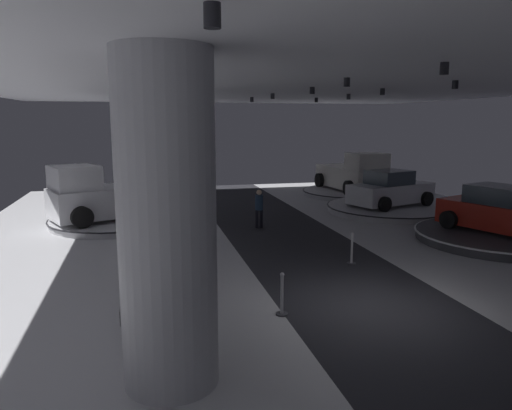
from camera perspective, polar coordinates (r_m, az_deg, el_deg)
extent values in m
cube|color=#B2B2B7|center=(12.04, 13.66, -11.77)|extent=(24.00, 44.00, 0.05)
cube|color=#232328|center=(12.03, 13.67, -11.64)|extent=(4.40, 44.00, 0.01)
cube|color=silver|center=(11.25, 14.89, 15.63)|extent=(24.00, 44.00, 0.10)
cylinder|color=black|center=(4.62, -5.22, 21.50)|extent=(0.16, 0.16, 0.22)
cylinder|color=black|center=(8.55, -7.94, 16.17)|extent=(0.16, 0.16, 0.22)
cylinder|color=black|center=(11.58, -10.51, 14.49)|extent=(0.16, 0.16, 0.22)
cylinder|color=black|center=(14.96, -10.24, 13.47)|extent=(0.16, 0.16, 0.22)
cylinder|color=black|center=(18.30, -11.60, 12.78)|extent=(0.16, 0.16, 0.22)
cylinder|color=black|center=(22.19, -11.19, 12.30)|extent=(0.16, 0.16, 0.22)
cylinder|color=black|center=(9.68, 21.48, 14.86)|extent=(0.16, 0.16, 0.22)
cylinder|color=black|center=(12.50, 10.76, 14.14)|extent=(0.16, 0.16, 0.22)
cylinder|color=black|center=(15.85, 6.69, 13.36)|extent=(0.16, 0.16, 0.22)
cylinder|color=black|center=(19.53, 1.99, 12.80)|extent=(0.16, 0.16, 0.22)
cylinder|color=black|center=(22.71, -0.50, 12.43)|extent=(0.16, 0.16, 0.22)
cylinder|color=black|center=(14.17, 22.59, 13.07)|extent=(0.16, 0.16, 0.22)
cylinder|color=black|center=(16.97, 14.80, 12.89)|extent=(0.16, 0.16, 0.22)
cylinder|color=black|center=(20.27, 10.94, 12.53)|extent=(0.16, 0.16, 0.22)
cylinder|color=black|center=(23.44, 7.18, 12.28)|extent=(0.16, 0.16, 0.22)
cylinder|color=#ADADB2|center=(7.87, -10.51, -2.19)|extent=(1.59, 1.59, 5.50)
cube|color=slate|center=(11.27, -12.54, -12.18)|extent=(1.27, 0.66, 0.35)
cube|color=white|center=(10.71, -12.92, -2.82)|extent=(1.11, 0.58, 3.41)
cube|color=red|center=(10.52, -13.15, 2.99)|extent=(1.13, 0.61, 0.36)
cylinder|color=#333338|center=(19.70, 26.87, -3.40)|extent=(5.80, 5.80, 0.34)
cylinder|color=white|center=(19.67, 26.90, -3.00)|extent=(5.91, 5.91, 0.05)
cube|color=maroon|center=(19.55, 27.05, -1.17)|extent=(3.12, 4.56, 0.90)
cube|color=#2D3842|center=(19.51, 26.85, 1.05)|extent=(2.11, 2.32, 0.70)
cylinder|color=black|center=(21.16, 25.00, -0.98)|extent=(0.44, 0.71, 0.68)
cylinder|color=black|center=(19.51, 21.90, -1.63)|extent=(0.44, 0.71, 0.68)
cylinder|color=#B7B7BC|center=(24.11, 15.63, -0.41)|extent=(5.94, 5.94, 0.31)
cylinder|color=black|center=(24.08, 15.64, -0.12)|extent=(6.06, 6.06, 0.05)
cube|color=silver|center=(23.98, 15.71, 1.39)|extent=(4.55, 3.02, 0.90)
cube|color=#2D3842|center=(23.78, 15.55, 3.14)|extent=(2.29, 2.08, 0.70)
cylinder|color=black|center=(25.73, 16.22, 1.33)|extent=(0.71, 0.42, 0.68)
cylinder|color=black|center=(24.46, 19.67, 0.70)|extent=(0.71, 0.42, 0.68)
cylinder|color=black|center=(23.71, 11.57, 0.81)|extent=(0.71, 0.42, 0.68)
cylinder|color=black|center=(22.32, 15.06, 0.09)|extent=(0.71, 0.42, 0.68)
sphere|color=white|center=(25.82, 18.03, 2.12)|extent=(0.18, 0.18, 0.18)
sphere|color=white|center=(25.20, 19.74, 1.84)|extent=(0.18, 0.18, 0.18)
cylinder|color=#B7B7BC|center=(21.37, -16.07, -1.79)|extent=(5.57, 5.57, 0.28)
cylinder|color=black|center=(21.35, -16.09, -1.49)|extent=(5.68, 5.68, 0.05)
cube|color=silver|center=(21.21, -16.19, 0.57)|extent=(5.70, 4.06, 1.20)
cube|color=silver|center=(20.53, -20.76, 2.97)|extent=(2.32, 2.42, 1.00)
cube|color=#28333D|center=(20.68, -19.41, 3.10)|extent=(0.78, 1.63, 0.75)
cylinder|color=black|center=(19.58, -19.95, -1.39)|extent=(0.88, 0.60, 0.84)
cylinder|color=black|center=(21.81, -21.81, -0.38)|extent=(0.88, 0.60, 0.84)
cylinder|color=black|center=(20.95, -10.25, -0.22)|extent=(0.88, 0.60, 0.84)
cylinder|color=black|center=(23.04, -12.92, 0.62)|extent=(0.88, 0.60, 0.84)
cylinder|color=#B7B7BC|center=(28.97, 11.18, 1.47)|extent=(5.57, 5.56, 0.29)
cylinder|color=black|center=(28.95, 11.19, 1.69)|extent=(5.68, 5.68, 0.05)
cube|color=silver|center=(28.85, 11.24, 3.22)|extent=(2.50, 5.45, 1.20)
cube|color=silver|center=(27.28, 13.05, 4.99)|extent=(2.03, 1.84, 1.00)
cube|color=#28333D|center=(27.71, 12.51, 5.08)|extent=(1.75, 0.21, 0.75)
cylinder|color=black|center=(27.92, 15.18, 2.15)|extent=(0.34, 0.86, 0.84)
cylinder|color=black|center=(26.71, 10.94, 1.98)|extent=(0.34, 0.86, 0.84)
cylinder|color=black|center=(31.06, 11.47, 3.08)|extent=(0.34, 0.86, 0.84)
cylinder|color=black|center=(29.99, 7.54, 2.95)|extent=(0.34, 0.86, 0.84)
cylinder|color=black|center=(19.75, 0.11, -1.58)|extent=(0.14, 0.14, 0.80)
cylinder|color=black|center=(19.74, 0.62, -1.59)|extent=(0.14, 0.14, 0.80)
cylinder|color=#233851|center=(19.62, 0.37, 0.30)|extent=(0.32, 0.32, 0.62)
sphere|color=beige|center=(19.55, 0.37, 1.52)|extent=(0.22, 0.22, 0.22)
cylinder|color=#333338|center=(11.27, 3.08, -12.80)|extent=(0.28, 0.28, 0.04)
cylinder|color=#B2B2B7|center=(11.10, 3.10, -10.61)|extent=(0.07, 0.07, 0.96)
sphere|color=#B2B2B7|center=(10.94, 3.13, -8.26)|extent=(0.10, 0.10, 0.10)
cylinder|color=#333338|center=(15.23, 11.26, -6.82)|extent=(0.28, 0.28, 0.04)
cylinder|color=#B2B2B7|center=(15.10, 11.32, -5.15)|extent=(0.07, 0.07, 0.96)
sphere|color=#B2B2B7|center=(14.98, 11.39, -3.38)|extent=(0.10, 0.10, 0.10)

